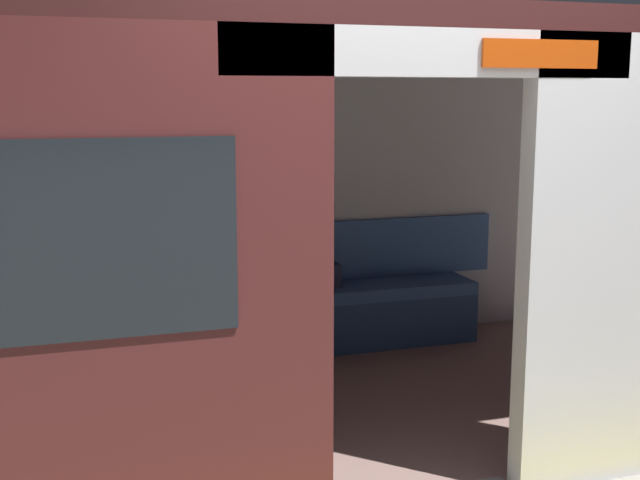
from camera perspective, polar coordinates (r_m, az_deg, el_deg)
The scene contains 6 objects.
train_car at distance 4.73m, azimuth 0.41°, elevation 5.62°, with size 6.40×2.83×2.24m.
bench_seat at distance 5.95m, azimuth -2.39°, elevation -4.61°, with size 2.92×0.44×0.46m.
person_seated at distance 5.78m, azimuth -4.05°, elevation -1.73°, with size 0.55×0.70×1.19m.
handbag at distance 6.05m, azimuth 0.15°, elevation -2.47°, with size 0.26×0.15×0.17m.
book at distance 5.85m, azimuth -7.53°, elevation -3.71°, with size 0.15×0.22×0.03m, color gold.
grab_pole_door at distance 3.99m, azimuth -0.98°, elevation -1.60°, with size 0.04×0.04×2.10m, color silver.
Camera 1 is at (1.56, 3.23, 1.85)m, focal length 46.55 mm.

